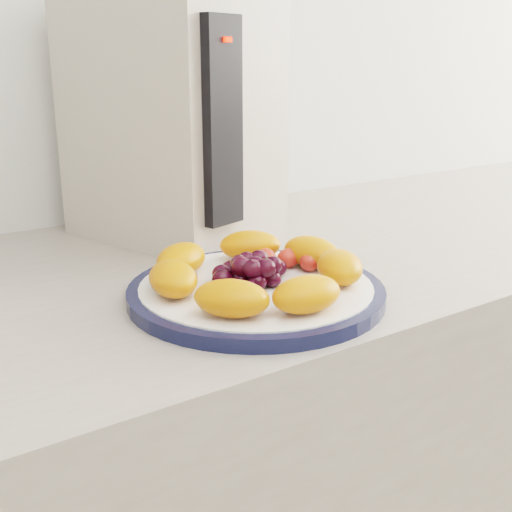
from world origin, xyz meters
TOP-DOWN VIEW (x-y plane):
  - plate_rim at (0.08, 1.05)m, footprint 0.29×0.29m
  - plate_face at (0.08, 1.05)m, footprint 0.26×0.26m
  - appliance_body at (0.13, 1.35)m, footprint 0.27×0.32m
  - appliance_panel at (0.13, 1.20)m, footprint 0.06×0.04m
  - appliance_led at (0.13, 1.19)m, footprint 0.01×0.01m
  - fruit_plate at (0.09, 1.06)m, footprint 0.25×0.24m

SIDE VIEW (x-z plane):
  - plate_rim at x=0.08m, z-range 0.90..0.91m
  - plate_face at x=0.08m, z-range 0.90..0.92m
  - fruit_plate at x=0.09m, z-range 0.92..0.95m
  - appliance_body at x=0.13m, z-range 0.90..1.25m
  - appliance_panel at x=0.13m, z-range 0.95..1.21m
  - appliance_led at x=0.13m, z-range 1.18..1.18m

